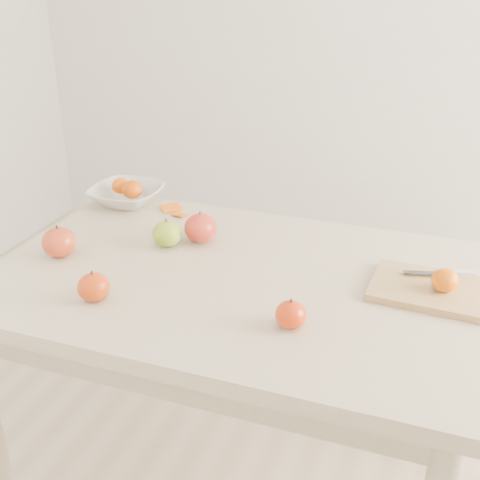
% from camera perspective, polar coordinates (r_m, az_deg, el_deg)
% --- Properties ---
extents(table, '(1.20, 0.80, 0.75)m').
position_cam_1_polar(table, '(1.55, -0.63, -6.39)').
color(table, beige).
rests_on(table, ground).
extents(cutting_board, '(0.28, 0.21, 0.02)m').
position_cam_1_polar(cutting_board, '(1.48, 17.54, -4.50)').
color(cutting_board, tan).
rests_on(cutting_board, table).
extents(board_tangerine, '(0.06, 0.06, 0.05)m').
position_cam_1_polar(board_tangerine, '(1.46, 18.86, -3.62)').
color(board_tangerine, '#DA6407').
rests_on(board_tangerine, cutting_board).
extents(fruit_bowl, '(0.22, 0.22, 0.05)m').
position_cam_1_polar(fruit_bowl, '(1.96, -10.70, 4.22)').
color(fruit_bowl, silver).
rests_on(fruit_bowl, table).
extents(bowl_tangerine_near, '(0.06, 0.06, 0.05)m').
position_cam_1_polar(bowl_tangerine_near, '(1.97, -11.24, 5.08)').
color(bowl_tangerine_near, '#E46308').
rests_on(bowl_tangerine_near, fruit_bowl).
extents(bowl_tangerine_far, '(0.06, 0.06, 0.06)m').
position_cam_1_polar(bowl_tangerine_far, '(1.92, -10.20, 4.75)').
color(bowl_tangerine_far, '#D04307').
rests_on(bowl_tangerine_far, fruit_bowl).
extents(orange_peel_a, '(0.07, 0.07, 0.01)m').
position_cam_1_polar(orange_peel_a, '(1.89, -6.56, 2.93)').
color(orange_peel_a, orange).
rests_on(orange_peel_a, table).
extents(orange_peel_b, '(0.05, 0.04, 0.01)m').
position_cam_1_polar(orange_peel_b, '(1.84, -5.74, 2.36)').
color(orange_peel_b, orange).
rests_on(orange_peel_b, table).
extents(paring_knife, '(0.17, 0.07, 0.01)m').
position_cam_1_polar(paring_knife, '(1.54, 19.51, -2.99)').
color(paring_knife, silver).
rests_on(paring_knife, cutting_board).
extents(apple_green, '(0.08, 0.08, 0.07)m').
position_cam_1_polar(apple_green, '(1.64, -6.95, 0.59)').
color(apple_green, '#579313').
rests_on(apple_green, table).
extents(apple_red_e, '(0.07, 0.07, 0.06)m').
position_cam_1_polar(apple_red_e, '(1.29, 4.82, -7.06)').
color(apple_red_e, '#A70502').
rests_on(apple_red_e, table).
extents(apple_red_c, '(0.07, 0.07, 0.07)m').
position_cam_1_polar(apple_red_c, '(1.42, -13.72, -4.35)').
color(apple_red_c, '#9C1506').
rests_on(apple_red_c, table).
extents(apple_red_a, '(0.09, 0.09, 0.08)m').
position_cam_1_polar(apple_red_a, '(1.66, -3.77, 1.16)').
color(apple_red_a, maroon).
rests_on(apple_red_a, table).
extents(apple_red_b, '(0.09, 0.09, 0.08)m').
position_cam_1_polar(apple_red_b, '(1.64, -16.81, -0.19)').
color(apple_red_b, '#A20F1B').
rests_on(apple_red_b, table).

